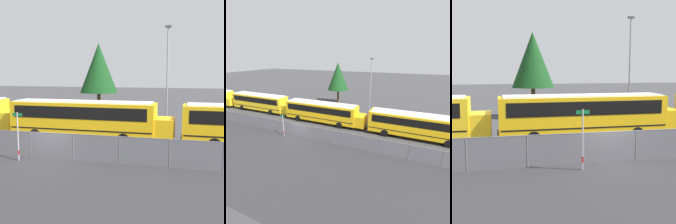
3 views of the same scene
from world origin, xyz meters
TOP-DOWN VIEW (x-y plane):
  - ground_plane at (0.00, 0.00)m, footprint 200.00×200.00m
  - road_strip at (0.00, -6.00)m, footprint 117.99×12.00m
  - fence at (-0.00, -0.00)m, footprint 84.06×0.07m
  - school_bus_2 at (0.35, 5.86)m, footprint 13.89×2.55m
  - street_sign at (-1.89, -0.98)m, footprint 0.70×0.09m
  - light_pole at (6.50, 12.28)m, footprint 0.60×0.24m
  - tree_0 at (-2.26, 17.92)m, footprint 4.60×4.60m

SIDE VIEW (x-z plane):
  - ground_plane at x=0.00m, z-range 0.00..0.00m
  - road_strip at x=0.00m, z-range 0.00..0.01m
  - fence at x=0.00m, z-range 0.02..1.79m
  - street_sign at x=-1.89m, z-range 0.09..3.28m
  - school_bus_2 at x=0.35m, z-range 0.32..3.69m
  - light_pole at x=6.50m, z-range 0.40..10.62m
  - tree_0 at x=-2.26m, z-range 1.62..10.88m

